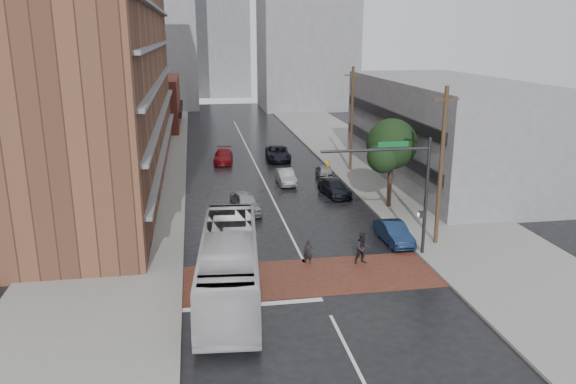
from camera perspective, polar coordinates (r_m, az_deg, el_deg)
ground at (r=30.95m, az=2.57°, el=-8.97°), size 160.00×160.00×0.00m
crosswalk at (r=31.39m, az=2.37°, el=-8.58°), size 14.00×5.00×0.02m
sidewalk_west at (r=54.29m, az=-15.08°, el=1.55°), size 9.00×90.00×0.15m
sidewalk_east at (r=56.77m, az=8.69°, el=2.54°), size 9.00×90.00×0.15m
apartment_block at (r=52.07m, az=-19.16°, el=16.15°), size 10.00×44.00×28.00m
storefront_west at (r=82.21m, az=-13.83°, el=8.79°), size 8.00×16.00×7.00m
building_east at (r=53.19m, az=15.72°, el=6.09°), size 11.00×26.00×9.00m
distant_tower_west at (r=105.78m, az=-14.52°, el=17.03°), size 18.00×16.00×32.00m
distant_tower_east at (r=101.55m, az=1.93°, el=18.69°), size 16.00×14.00×36.00m
distant_tower_center at (r=122.59m, az=-6.98°, el=15.30°), size 12.00×10.00×24.00m
street_tree at (r=42.86m, az=10.48°, el=4.50°), size 4.20×4.10×6.90m
signal_mast at (r=33.24m, az=11.67°, el=1.15°), size 6.50×0.30×7.20m
utility_pole_near at (r=35.63m, az=15.29°, el=2.57°), size 1.60×0.26×10.00m
utility_pole_far at (r=54.10m, az=6.50°, el=7.42°), size 1.60×0.26×10.00m
transit_bus at (r=28.79m, az=-6.00°, el=-7.34°), size 3.86×12.32×3.38m
pedestrian_a at (r=32.81m, az=2.07°, el=-6.08°), size 0.63×0.54×1.47m
pedestrian_b at (r=32.98m, az=7.60°, el=-5.67°), size 1.00×0.81×1.92m
car_travel_a at (r=42.08m, az=-4.35°, el=-1.10°), size 2.35×4.55×1.48m
car_travel_b at (r=49.88m, az=-0.23°, el=1.56°), size 1.48×4.03×1.32m
car_travel_c at (r=58.58m, az=-6.59°, el=3.63°), size 2.36×4.81×1.35m
suv_travel at (r=59.30m, az=-1.03°, el=3.93°), size 2.72×5.38×1.46m
car_parked_near at (r=36.63m, az=10.71°, el=-4.08°), size 1.59×4.10×1.33m
car_parked_mid at (r=46.54m, az=4.74°, el=0.40°), size 2.42×4.49×1.24m
car_parked_far at (r=51.47m, az=3.81°, el=1.96°), size 1.83×3.92×1.30m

